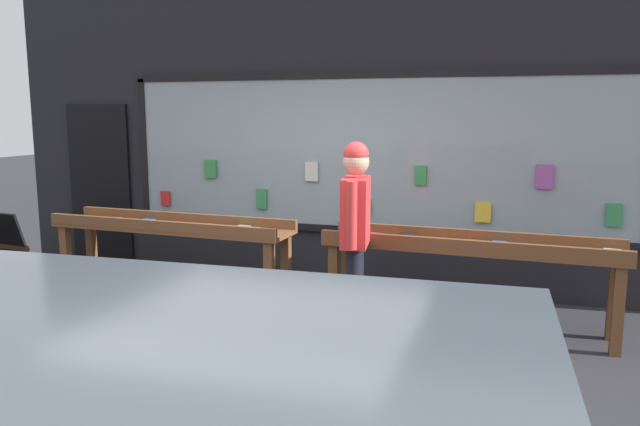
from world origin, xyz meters
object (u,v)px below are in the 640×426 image
object	(u,v)px
person_browsing	(355,224)
small_dog	(389,318)
display_table_right	(469,254)
display_table_left	(171,233)

from	to	relation	value
person_browsing	small_dog	bearing A→B (deg)	-130.00
display_table_right	small_dog	bearing A→B (deg)	-129.24
display_table_left	person_browsing	bearing A→B (deg)	-13.10
small_dog	display_table_right	bearing A→B (deg)	-55.84
display_table_right	small_dog	distance (m)	1.03
display_table_left	person_browsing	world-z (taller)	person_browsing
display_table_left	display_table_right	distance (m)	3.10
display_table_left	small_dog	bearing A→B (deg)	-15.94
display_table_left	small_dog	world-z (taller)	display_table_left
display_table_right	person_browsing	bearing A→B (deg)	-151.88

